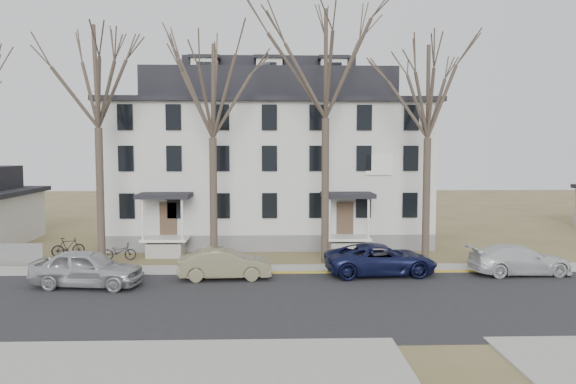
{
  "coord_description": "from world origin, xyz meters",
  "views": [
    {
      "loc": [
        -1.94,
        -20.19,
        6.29
      ],
      "look_at": [
        -1.03,
        9.0,
        3.92
      ],
      "focal_mm": 35.0,
      "sensor_mm": 36.0,
      "label": 1
    }
  ],
  "objects_px": {
    "tree_center": "(326,56)",
    "bicycle_left": "(119,252)",
    "bicycle_right": "(68,248)",
    "boarding_house": "(270,160)",
    "car_white": "(519,261)",
    "tree_mid_left": "(212,84)",
    "tree_far_left": "(97,69)",
    "tree_mid_right": "(429,84)",
    "car_tan": "(225,265)",
    "car_silver": "(87,269)",
    "car_navy": "(381,260)"
  },
  "relations": [
    {
      "from": "tree_center",
      "to": "bicycle_left",
      "type": "bearing_deg",
      "value": 176.06
    },
    {
      "from": "tree_center",
      "to": "bicycle_right",
      "type": "height_order",
      "value": "tree_center"
    },
    {
      "from": "boarding_house",
      "to": "car_white",
      "type": "height_order",
      "value": "boarding_house"
    },
    {
      "from": "tree_mid_left",
      "to": "tree_center",
      "type": "bearing_deg",
      "value": 0.0
    },
    {
      "from": "tree_mid_left",
      "to": "car_white",
      "type": "relative_size",
      "value": 2.59
    },
    {
      "from": "tree_far_left",
      "to": "tree_mid_right",
      "type": "height_order",
      "value": "tree_far_left"
    },
    {
      "from": "tree_mid_left",
      "to": "car_tan",
      "type": "bearing_deg",
      "value": -76.63
    },
    {
      "from": "tree_far_left",
      "to": "tree_mid_left",
      "type": "height_order",
      "value": "tree_far_left"
    },
    {
      "from": "tree_mid_left",
      "to": "bicycle_right",
      "type": "relative_size",
      "value": 7.06
    },
    {
      "from": "car_white",
      "to": "bicycle_right",
      "type": "distance_m",
      "value": 24.3
    },
    {
      "from": "tree_center",
      "to": "car_silver",
      "type": "distance_m",
      "value": 15.96
    },
    {
      "from": "car_silver",
      "to": "tree_far_left",
      "type": "bearing_deg",
      "value": 17.2
    },
    {
      "from": "boarding_house",
      "to": "bicycle_right",
      "type": "xyz_separation_m",
      "value": [
        -11.48,
        -6.2,
        -4.84
      ]
    },
    {
      "from": "tree_mid_left",
      "to": "car_navy",
      "type": "bearing_deg",
      "value": -20.12
    },
    {
      "from": "boarding_house",
      "to": "bicycle_left",
      "type": "relative_size",
      "value": 11.2
    },
    {
      "from": "car_tan",
      "to": "car_navy",
      "type": "relative_size",
      "value": 0.81
    },
    {
      "from": "tree_mid_right",
      "to": "car_white",
      "type": "xyz_separation_m",
      "value": [
        3.76,
        -3.23,
        -8.89
      ]
    },
    {
      "from": "car_tan",
      "to": "bicycle_left",
      "type": "relative_size",
      "value": 2.35
    },
    {
      "from": "tree_mid_right",
      "to": "car_tan",
      "type": "height_order",
      "value": "tree_mid_right"
    },
    {
      "from": "car_navy",
      "to": "bicycle_left",
      "type": "height_order",
      "value": "car_navy"
    },
    {
      "from": "car_white",
      "to": "bicycle_left",
      "type": "relative_size",
      "value": 2.65
    },
    {
      "from": "car_navy",
      "to": "bicycle_right",
      "type": "bearing_deg",
      "value": 68.75
    },
    {
      "from": "boarding_house",
      "to": "car_navy",
      "type": "distance_m",
      "value": 13.32
    },
    {
      "from": "tree_far_left",
      "to": "tree_mid_right",
      "type": "distance_m",
      "value": 17.52
    },
    {
      "from": "car_silver",
      "to": "bicycle_right",
      "type": "xyz_separation_m",
      "value": [
        -3.36,
        7.03,
        -0.3
      ]
    },
    {
      "from": "bicycle_left",
      "to": "car_navy",
      "type": "bearing_deg",
      "value": -109.8
    },
    {
      "from": "car_tan",
      "to": "car_navy",
      "type": "height_order",
      "value": "car_navy"
    },
    {
      "from": "tree_center",
      "to": "car_tan",
      "type": "distance_m",
      "value": 12.15
    },
    {
      "from": "boarding_house",
      "to": "tree_center",
      "type": "height_order",
      "value": "tree_center"
    },
    {
      "from": "tree_mid_left",
      "to": "tree_center",
      "type": "height_order",
      "value": "tree_center"
    },
    {
      "from": "tree_mid_right",
      "to": "car_silver",
      "type": "bearing_deg",
      "value": -163.01
    },
    {
      "from": "tree_mid_left",
      "to": "bicycle_left",
      "type": "height_order",
      "value": "tree_mid_left"
    },
    {
      "from": "car_navy",
      "to": "bicycle_right",
      "type": "xyz_separation_m",
      "value": [
        -16.92,
        5.05,
        -0.21
      ]
    },
    {
      "from": "tree_center",
      "to": "tree_far_left",
      "type": "bearing_deg",
      "value": 180.0
    },
    {
      "from": "tree_far_left",
      "to": "car_white",
      "type": "distance_m",
      "value": 23.56
    },
    {
      "from": "car_navy",
      "to": "car_white",
      "type": "height_order",
      "value": "car_navy"
    },
    {
      "from": "boarding_house",
      "to": "car_white",
      "type": "bearing_deg",
      "value": -42.88
    },
    {
      "from": "car_navy",
      "to": "bicycle_right",
      "type": "distance_m",
      "value": 17.66
    },
    {
      "from": "boarding_house",
      "to": "bicycle_left",
      "type": "distance_m",
      "value": 12.13
    },
    {
      "from": "tree_mid_left",
      "to": "car_white",
      "type": "height_order",
      "value": "tree_mid_left"
    },
    {
      "from": "car_silver",
      "to": "tree_center",
      "type": "bearing_deg",
      "value": -58.0
    },
    {
      "from": "bicycle_right",
      "to": "car_silver",
      "type": "bearing_deg",
      "value": -179.65
    },
    {
      "from": "tree_mid_left",
      "to": "car_tan",
      "type": "xyz_separation_m",
      "value": [
        0.89,
        -3.75,
        -8.88
      ]
    },
    {
      "from": "tree_far_left",
      "to": "car_silver",
      "type": "xyz_separation_m",
      "value": [
        0.87,
        -5.08,
        -9.51
      ]
    },
    {
      "from": "tree_far_left",
      "to": "car_white",
      "type": "relative_size",
      "value": 2.79
    },
    {
      "from": "car_tan",
      "to": "bicycle_right",
      "type": "relative_size",
      "value": 2.42
    },
    {
      "from": "boarding_house",
      "to": "tree_center",
      "type": "relative_size",
      "value": 1.41
    },
    {
      "from": "tree_center",
      "to": "car_tan",
      "type": "height_order",
      "value": "tree_center"
    },
    {
      "from": "tree_far_left",
      "to": "bicycle_right",
      "type": "relative_size",
      "value": 7.6
    },
    {
      "from": "car_silver",
      "to": "car_white",
      "type": "xyz_separation_m",
      "value": [
        20.39,
        1.85,
        -0.13
      ]
    }
  ]
}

